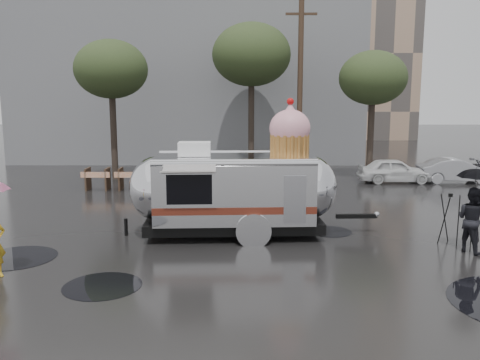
{
  "coord_description": "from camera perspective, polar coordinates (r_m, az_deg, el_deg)",
  "views": [
    {
      "loc": [
        -0.47,
        -12.68,
        4.31
      ],
      "look_at": [
        -0.55,
        2.62,
        1.71
      ],
      "focal_mm": 38.0,
      "sensor_mm": 36.0,
      "label": 1
    }
  ],
  "objects": [
    {
      "name": "grey_building",
      "position": [
        36.91,
        -5.33,
        13.01
      ],
      "size": [
        22.0,
        12.0,
        13.0
      ],
      "primitive_type": "cube",
      "color": "slate",
      "rests_on": "ground"
    },
    {
      "name": "puddles",
      "position": [
        12.17,
        9.18,
        -11.21
      ],
      "size": [
        14.85,
        8.03,
        0.01
      ],
      "color": "black",
      "rests_on": "ground"
    },
    {
      "name": "tree_mid",
      "position": [
        27.76,
        1.3,
        13.84
      ],
      "size": [
        4.2,
        4.2,
        8.03
      ],
      "color": "#382D26",
      "rests_on": "ground"
    },
    {
      "name": "utility_pole",
      "position": [
        26.85,
        6.75,
        10.24
      ],
      "size": [
        1.6,
        0.28,
        9.0
      ],
      "color": "#473323",
      "rests_on": "ground"
    },
    {
      "name": "tripod",
      "position": [
        15.93,
        22.44,
        -3.53
      ],
      "size": [
        0.61,
        0.57,
        1.5
      ],
      "rotation": [
        0.0,
        0.0,
        -0.42
      ],
      "color": "black",
      "rests_on": "ground"
    },
    {
      "name": "tree_right",
      "position": [
        26.49,
        14.7,
        10.95
      ],
      "size": [
        3.36,
        3.36,
        6.42
      ],
      "color": "#382D26",
      "rests_on": "ground"
    },
    {
      "name": "barricade_row",
      "position": [
        23.52,
        -12.19,
        0.16
      ],
      "size": [
        4.3,
        0.8,
        1.0
      ],
      "color": "#473323",
      "rests_on": "ground"
    },
    {
      "name": "umbrella_black",
      "position": [
        15.12,
        24.91,
        -0.22
      ],
      "size": [
        1.19,
        1.19,
        2.36
      ],
      "color": "black",
      "rests_on": "ground"
    },
    {
      "name": "person_right",
      "position": [
        15.32,
        24.64,
        -4.08
      ],
      "size": [
        0.85,
        1.0,
        1.82
      ],
      "primitive_type": "imported",
      "rotation": [
        0.0,
        0.0,
        2.08
      ],
      "color": "black",
      "rests_on": "ground"
    },
    {
      "name": "tree_left",
      "position": [
        26.52,
        -14.28,
        11.89
      ],
      "size": [
        3.64,
        3.64,
        6.95
      ],
      "color": "#382D26",
      "rests_on": "ground"
    },
    {
      "name": "ground",
      "position": [
        13.4,
        2.31,
        -9.13
      ],
      "size": [
        120.0,
        120.0,
        0.0
      ],
      "primitive_type": "plane",
      "color": "black",
      "rests_on": "ground"
    },
    {
      "name": "airstream_trailer",
      "position": [
        15.55,
        -0.37,
        -0.77
      ],
      "size": [
        7.95,
        3.24,
        4.28
      ],
      "rotation": [
        0.0,
        0.0,
        0.05
      ],
      "color": "silver",
      "rests_on": "ground"
    }
  ]
}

